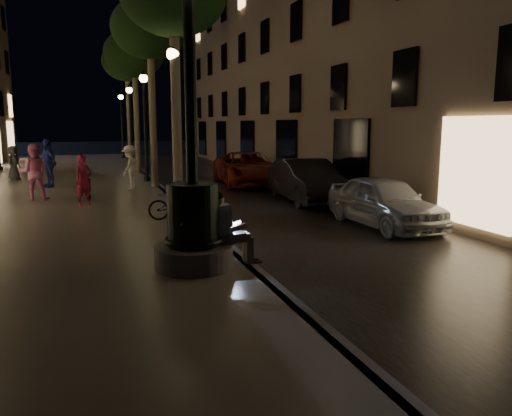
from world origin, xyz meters
name	(u,v)px	position (x,y,z in m)	size (l,w,h in m)	color
ground	(157,188)	(0.00, 15.00, 0.00)	(120.00, 120.00, 0.00)	black
cobble_lane	(225,185)	(3.00, 15.00, 0.01)	(6.00, 45.00, 0.02)	black
promenade	(57,189)	(-4.00, 15.00, 0.10)	(8.00, 45.00, 0.20)	slate
curb_strip	(157,186)	(0.00, 15.00, 0.10)	(0.25, 45.00, 0.20)	#59595B
building_right	(338,31)	(10.00, 18.00, 7.50)	(8.00, 36.00, 15.00)	#7E634E
fountain_lamppost	(193,211)	(-1.00, 2.00, 1.21)	(1.40, 1.40, 5.21)	#59595B
seated_man_laptop	(227,226)	(-0.39, 2.00, 0.91)	(0.97, 0.33, 1.34)	gray
tree_second	(150,29)	(-0.20, 14.00, 6.33)	(3.00, 3.00, 7.40)	#6B604C
tree_third	(134,55)	(-0.30, 20.00, 6.14)	(3.00, 3.00, 7.20)	#6B604C
tree_far	(127,62)	(-0.22, 26.00, 6.43)	(3.00, 3.00, 7.50)	#6B604C
lamp_curb_a	(174,105)	(-0.30, 8.00, 3.24)	(0.36, 0.36, 4.81)	black
lamp_curb_b	(145,112)	(-0.30, 16.00, 3.24)	(0.36, 0.36, 4.81)	black
lamp_curb_c	(130,115)	(-0.30, 24.00, 3.24)	(0.36, 0.36, 4.81)	black
lamp_curb_d	(122,117)	(-0.30, 32.00, 3.24)	(0.36, 0.36, 4.81)	black
stroller	(84,186)	(-2.90, 10.97, 0.68)	(0.43, 0.94, 0.96)	black
car_front	(384,202)	(4.70, 4.85, 0.68)	(1.61, 4.00, 1.36)	#A0A3A7
car_second	(307,181)	(4.49, 9.39, 0.75)	(1.59, 4.56, 1.50)	black
car_third	(248,169)	(4.00, 14.71, 0.74)	(2.47, 5.36, 1.49)	maroon
pedestrian_red	(84,180)	(-2.89, 9.84, 0.99)	(0.58, 0.38, 1.58)	#A92142
pedestrian_pink	(34,172)	(-4.45, 11.44, 1.14)	(0.92, 0.71, 1.88)	pink
pedestrian_white	(130,167)	(-1.20, 13.44, 1.05)	(1.10, 0.63, 1.70)	white
pedestrian_blue	(48,163)	(-4.27, 15.08, 1.17)	(1.13, 0.47, 1.93)	navy
pedestrian_dark	(14,163)	(-5.97, 18.42, 0.97)	(0.76, 0.49, 1.55)	#38393E
bicycle	(179,204)	(-0.50, 6.49, 0.62)	(0.56, 1.62, 0.85)	black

